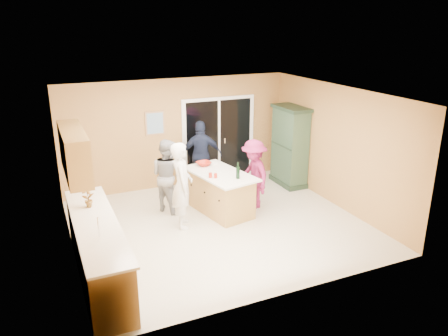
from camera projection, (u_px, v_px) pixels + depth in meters
name	position (u px, v px, depth m)	size (l,w,h in m)	color
floor	(219.00, 225.00, 8.66)	(5.50, 5.50, 0.00)	beige
ceiling	(219.00, 94.00, 7.82)	(5.50, 5.00, 0.10)	silver
wall_back	(178.00, 133.00, 10.41)	(5.50, 0.10, 2.60)	#DDB45B
wall_front	(289.00, 214.00, 6.08)	(5.50, 0.10, 2.60)	#DDB45B
wall_left	(66.00, 184.00, 7.19)	(0.10, 5.00, 2.60)	#DDB45B
wall_right	(337.00, 147.00, 9.29)	(0.10, 5.00, 2.60)	#DDB45B
left_cabinet_run	(99.00, 255.00, 6.67)	(0.65, 3.05, 1.24)	#B08344
upper_cabinets	(74.00, 153.00, 6.90)	(0.35, 1.60, 0.75)	#B08344
sliding_door	(219.00, 139.00, 10.86)	(1.90, 0.07, 2.10)	white
framed_picture	(155.00, 123.00, 10.08)	(0.46, 0.04, 0.56)	#A27851
kitchen_island	(220.00, 193.00, 9.16)	(1.21, 1.80, 0.87)	#B08344
green_hutch	(290.00, 147.00, 10.57)	(0.56, 1.05, 1.94)	#1E3021
woman_white	(182.00, 185.00, 8.38)	(0.62, 0.41, 1.70)	silver
woman_grey	(168.00, 175.00, 9.12)	(0.76, 0.59, 1.56)	#9A9A9C
woman_navy	(201.00, 155.00, 10.30)	(0.97, 0.41, 1.66)	#1B263C
woman_magenta	(254.00, 174.00, 9.28)	(0.97, 0.56, 1.51)	#811C4D
serving_bowl	(204.00, 164.00, 9.46)	(0.32, 0.32, 0.08)	#A92212
tulip_vase	(88.00, 196.00, 7.13)	(0.22, 0.15, 0.41)	red
tumbler_near	(210.00, 175.00, 8.73)	(0.07, 0.07, 0.10)	#A92212
tumbler_far	(216.00, 176.00, 8.71)	(0.07, 0.07, 0.09)	#A92212
wine_bottle	(238.00, 172.00, 8.66)	(0.08, 0.08, 0.33)	black
white_plate	(212.00, 163.00, 9.59)	(0.23, 0.23, 0.02)	white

